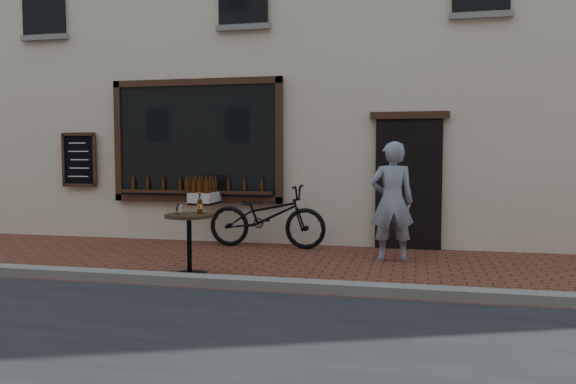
# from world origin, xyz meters

# --- Properties ---
(ground) EXTENTS (90.00, 90.00, 0.00)m
(ground) POSITION_xyz_m (0.00, 0.00, 0.00)
(ground) COLOR #5F2B1F
(ground) RESTS_ON ground
(kerb) EXTENTS (90.00, 0.25, 0.12)m
(kerb) POSITION_xyz_m (0.00, 0.20, 0.06)
(kerb) COLOR slate
(kerb) RESTS_ON ground
(shop_building) EXTENTS (28.00, 6.20, 10.00)m
(shop_building) POSITION_xyz_m (0.00, 6.50, 5.00)
(shop_building) COLOR beige
(shop_building) RESTS_ON ground
(cargo_bicycle) EXTENTS (2.46, 0.75, 1.16)m
(cargo_bicycle) POSITION_xyz_m (-0.52, 3.07, 0.55)
(cargo_bicycle) COLOR black
(cargo_bicycle) RESTS_ON ground
(bistro_table) EXTENTS (0.64, 0.64, 1.10)m
(bistro_table) POSITION_xyz_m (-0.90, 0.67, 0.59)
(bistro_table) COLOR black
(bistro_table) RESTS_ON ground
(pedestrian) EXTENTS (0.73, 0.55, 1.80)m
(pedestrian) POSITION_xyz_m (1.67, 2.32, 0.90)
(pedestrian) COLOR gray
(pedestrian) RESTS_ON ground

